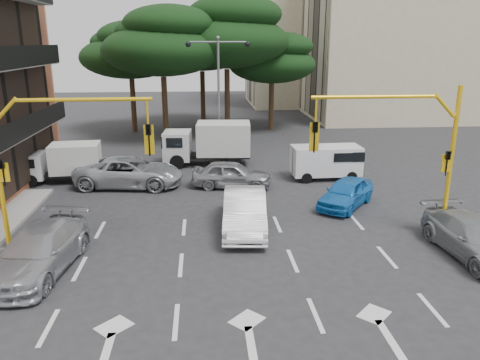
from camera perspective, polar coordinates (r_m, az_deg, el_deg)
The scene contains 21 objects.
ground at distance 16.93m, azimuth -0.34°, elevation -10.05°, with size 120.00×120.00×0.00m, color #28282B.
median_strip at distance 32.01m, azimuth -2.52°, elevation 2.97°, with size 1.40×6.00×0.15m, color gray.
apartment_beige_near at distance 51.64m, azimuth 20.41°, elevation 17.53°, with size 20.20×12.15×18.70m.
apartment_beige_far at distance 60.76m, azimuth 9.13°, elevation 17.07°, with size 16.20×12.15×16.70m.
pine_left_near at distance 37.16m, azimuth -9.40°, elevation 16.37°, with size 9.15×9.15×10.23m.
pine_center at distance 39.12m, azimuth -1.54°, elevation 17.59°, with size 9.98×9.98×11.16m.
pine_left_far at distance 41.47m, azimuth -13.20°, elevation 15.20°, with size 8.32×8.32×9.30m.
pine_right at distance 41.54m, azimuth 4.02°, elevation 14.63°, with size 7.49×7.49×8.37m.
pine_back at distance 44.05m, azimuth -4.62°, elevation 16.52°, with size 9.15×9.15×10.23m.
signal_mast_right at distance 19.20m, azimuth 19.91°, elevation 4.45°, with size 5.79×0.37×6.00m.
signal_mast_left at distance 18.38m, azimuth -22.58°, elevation 3.66°, with size 5.79×0.37×6.00m.
street_lamp_center at distance 31.19m, azimuth -2.65°, elevation 12.57°, with size 4.16×0.36×7.77m.
car_white_hatch at distance 19.47m, azimuth 0.59°, elevation -3.80°, with size 1.72×4.93×1.62m, color white.
car_blue_compact at distance 22.77m, azimuth 12.81°, elevation -1.53°, with size 1.60×3.97×1.35m, color blue.
car_silver_wagon at distance 17.47m, azimuth -23.30°, elevation -7.91°, with size 2.10×5.17×1.50m, color #A0A2A8.
car_silver_cross_a at distance 25.97m, azimuth -13.31°, elevation 0.94°, with size 2.64×5.73×1.59m, color #AFB2B7.
car_silver_cross_b at distance 25.10m, azimuth -1.03°, elevation 0.68°, with size 1.71×4.24×1.44m, color #929399.
car_silver_parked at distance 19.16m, azimuth 26.62°, elevation -6.31°, with size 2.01×4.94×1.43m, color gray.
van_white at distance 27.13m, azimuth 10.42°, elevation 2.15°, with size 1.75×3.86×1.93m, color white, non-canonical shape.
box_truck_a at distance 27.84m, azimuth -20.96°, elevation 1.92°, with size 1.84×4.38×2.16m, color silver, non-canonical shape.
box_truck_b at distance 29.73m, azimuth -3.93°, elevation 4.42°, with size 2.32×5.52×2.71m, color silver, non-canonical shape.
Camera 1 is at (-1.14, -15.10, 7.58)m, focal length 35.00 mm.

